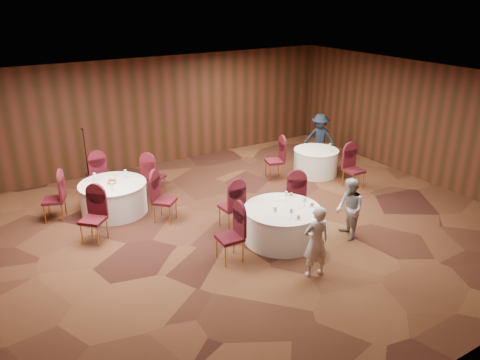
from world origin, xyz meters
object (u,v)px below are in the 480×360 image
table_right (316,162)px  woman_a (316,242)px  mic_stand (88,174)px  table_left (114,197)px  table_main (282,224)px  woman_b (349,209)px  man_c (320,138)px

table_right → woman_a: (-3.36, -4.00, 0.33)m
table_right → mic_stand: 6.25m
table_left → table_right: 5.74m
table_left → mic_stand: mic_stand is taller
table_right → woman_a: bearing=-130.0°
table_left → woman_a: bearing=-62.8°
mic_stand → woman_a: size_ratio=1.24×
mic_stand → woman_a: mic_stand is taller
mic_stand → woman_a: bearing=-67.1°
table_left → mic_stand: size_ratio=0.90×
table_main → table_right: size_ratio=1.28×
table_left → table_right: (5.71, -0.57, 0.00)m
table_left → woman_b: 5.46m
woman_b → table_main: bearing=-97.3°
table_left → woman_b: size_ratio=1.17×
woman_b → table_right: bearing=170.6°
woman_a → mic_stand: bearing=-56.7°
table_main → woman_b: 1.46m
table_right → woman_a: woman_a is taller
man_c → table_main: bearing=-82.3°
table_left → table_right: size_ratio=1.24×
table_right → mic_stand: size_ratio=0.72×
table_right → man_c: man_c is taller
woman_a → man_c: 6.37m
table_main → man_c: size_ratio=1.08×
woman_b → man_c: 4.85m
table_right → mic_stand: bearing=161.0°
man_c → table_left: bearing=-121.4°
mic_stand → woman_b: bearing=-52.3°
table_right → table_main: bearing=-139.9°
woman_b → table_left: bearing=-114.7°
table_main → table_left: same height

